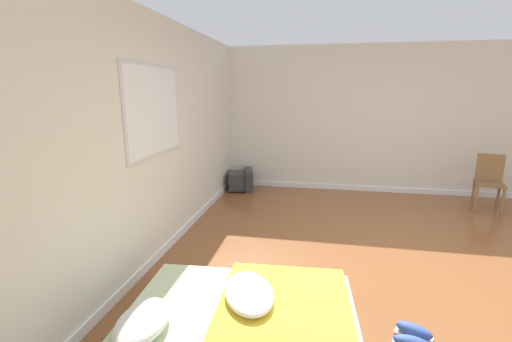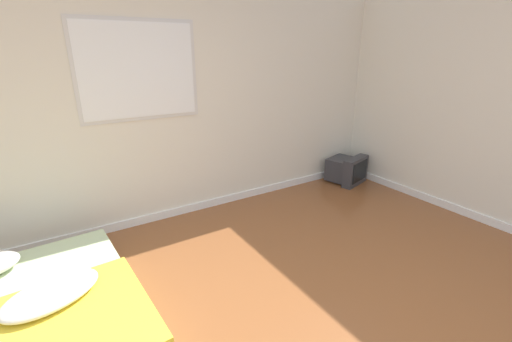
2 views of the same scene
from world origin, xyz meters
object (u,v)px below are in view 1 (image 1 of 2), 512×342
object	(u,v)px
mattress_bed	(241,325)
wooden_chair	(489,178)
sneaker_pair	(413,337)
crt_tv	(242,180)

from	to	relation	value
mattress_bed	wooden_chair	distance (m)	4.72
mattress_bed	wooden_chair	xyz separation A→B (m)	(3.55, -3.10, 0.36)
wooden_chair	sneaker_pair	world-z (taller)	wooden_chair
mattress_bed	crt_tv	xyz separation A→B (m)	(3.87, 0.90, 0.05)
mattress_bed	wooden_chair	world-z (taller)	wooden_chair
crt_tv	wooden_chair	bearing A→B (deg)	-94.61
crt_tv	wooden_chair	xyz separation A→B (m)	(-0.32, -3.99, 0.31)
mattress_bed	wooden_chair	bearing A→B (deg)	-41.08
mattress_bed	wooden_chair	size ratio (longest dim) A/B	2.06
sneaker_pair	wooden_chair	bearing A→B (deg)	-29.03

